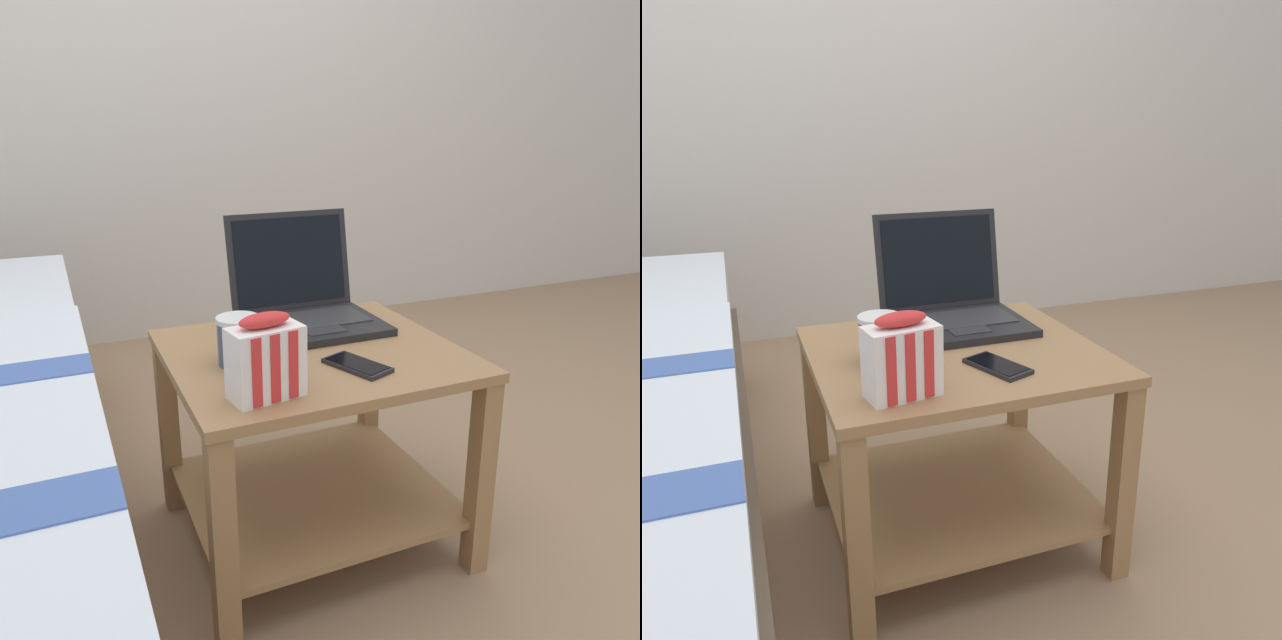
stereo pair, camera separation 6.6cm
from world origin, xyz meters
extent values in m
plane|color=#937556|center=(0.00, 0.00, 0.00)|extent=(8.00, 8.00, 0.00)
cube|color=beige|center=(0.00, 1.62, 1.25)|extent=(8.00, 0.05, 2.50)
cube|color=#997047|center=(0.00, 0.00, 0.46)|extent=(0.61, 0.55, 0.02)
cube|color=#997047|center=(0.00, 0.00, 0.12)|extent=(0.57, 0.51, 0.02)
cube|color=#997047|center=(-0.28, -0.25, 0.22)|extent=(0.04, 0.04, 0.45)
cube|color=#997047|center=(0.28, -0.25, 0.22)|extent=(0.04, 0.04, 0.45)
cube|color=#997047|center=(-0.28, 0.25, 0.22)|extent=(0.04, 0.04, 0.45)
cube|color=#997047|center=(0.28, 0.25, 0.22)|extent=(0.04, 0.04, 0.45)
cube|color=black|center=(0.06, 0.13, 0.48)|extent=(0.32, 0.25, 0.02)
cube|color=#2D2D30|center=(0.06, 0.14, 0.49)|extent=(0.27, 0.14, 0.00)
cube|color=#2D2D30|center=(0.06, 0.06, 0.49)|extent=(0.09, 0.05, 0.00)
cube|color=black|center=(0.06, 0.27, 0.61)|extent=(0.32, 0.05, 0.24)
cube|color=black|center=(0.06, 0.27, 0.61)|extent=(0.29, 0.04, 0.21)
cube|color=orange|center=(0.11, 0.28, 0.62)|extent=(0.03, 0.01, 0.03)
cube|color=orange|center=(0.01, 0.27, 0.57)|extent=(0.04, 0.01, 0.04)
cylinder|color=#3F4C6B|center=(-0.17, -0.01, 0.52)|extent=(0.09, 0.09, 0.10)
cylinder|color=silver|center=(-0.17, -0.01, 0.57)|extent=(0.09, 0.09, 0.01)
cylinder|color=black|center=(-0.17, -0.01, 0.56)|extent=(0.08, 0.08, 0.01)
torus|color=#3F4C6B|center=(-0.16, -0.06, 0.52)|extent=(0.02, 0.08, 0.08)
cube|color=white|center=(-0.17, -0.19, 0.54)|extent=(0.14, 0.09, 0.13)
cube|color=red|center=(-0.20, -0.23, 0.54)|extent=(0.02, 0.01, 0.13)
cube|color=red|center=(-0.16, -0.22, 0.54)|extent=(0.02, 0.01, 0.13)
cube|color=red|center=(-0.13, -0.22, 0.54)|extent=(0.02, 0.01, 0.13)
ellipsoid|color=red|center=(-0.17, -0.19, 0.62)|extent=(0.10, 0.06, 0.03)
cube|color=black|center=(0.04, -0.13, 0.48)|extent=(0.11, 0.15, 0.01)
cube|color=black|center=(0.04, -0.13, 0.48)|extent=(0.10, 0.14, 0.00)
camera|label=1|loc=(-0.50, -1.16, 0.95)|focal=35.00mm
camera|label=2|loc=(-0.43, -1.19, 0.95)|focal=35.00mm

